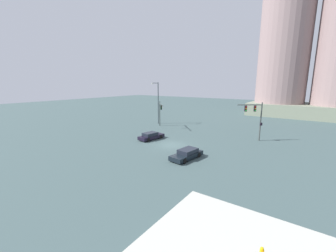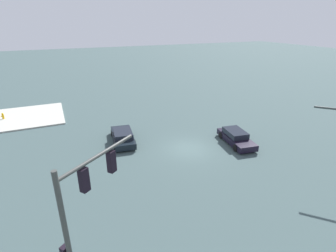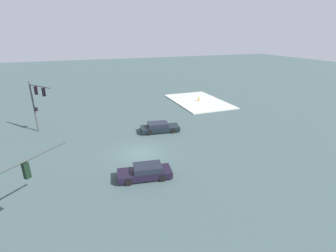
{
  "view_description": "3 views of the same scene",
  "coord_description": "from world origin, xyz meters",
  "views": [
    {
      "loc": [
        17.52,
        -25.84,
        9.38
      ],
      "look_at": [
        -1.19,
        0.85,
        2.68
      ],
      "focal_mm": 22.51,
      "sensor_mm": 36.0,
      "label": 1
    },
    {
      "loc": [
        10.12,
        18.25,
        10.7
      ],
      "look_at": [
        1.35,
        -1.47,
        1.89
      ],
      "focal_mm": 27.74,
      "sensor_mm": 36.0,
      "label": 2
    },
    {
      "loc": [
        -22.45,
        5.45,
        11.7
      ],
      "look_at": [
        -2.61,
        -2.08,
        3.67
      ],
      "focal_mm": 26.56,
      "sensor_mm": 36.0,
      "label": 3
    }
  ],
  "objects": [
    {
      "name": "ground_plane",
      "position": [
        0.0,
        0.0,
        0.0
      ],
      "size": [
        197.45,
        197.45,
        0.0
      ],
      "primitive_type": "plane",
      "color": "#3A4D4E"
    },
    {
      "name": "traffic_signal_near_corner",
      "position": [
        9.82,
        9.83,
        4.3
      ],
      "size": [
        3.56,
        2.58,
        6.33
      ],
      "rotation": [
        0.0,
        0.0,
        -2.49
      ],
      "color": "#3D413F",
      "rests_on": "ground"
    },
    {
      "name": "traffic_signal_opposite_side",
      "position": [
        -9.36,
        9.7,
        3.76
      ],
      "size": [
        4.14,
        4.41,
        5.41
      ],
      "rotation": [
        0.0,
        0.0,
        -0.82
      ],
      "color": "#333D3C",
      "rests_on": "ground"
    },
    {
      "name": "streetlamp_curved_arm",
      "position": [
        -12.23,
        12.45,
        5.4
      ],
      "size": [
        0.33,
        2.38,
        9.49
      ],
      "rotation": [
        0.0,
        0.0,
        -1.61
      ],
      "color": "#313D42",
      "rests_on": "ground"
    },
    {
      "name": "highrise_twin_tower",
      "position": [
        15.54,
        45.12,
        29.64
      ],
      "size": [
        29.73,
        15.38,
        60.18
      ],
      "color": "gray",
      "rests_on": "ground"
    },
    {
      "name": "sedan_car_approaching",
      "position": [
        -4.61,
        0.74,
        0.57
      ],
      "size": [
        2.43,
        4.77,
        1.21
      ],
      "rotation": [
        0.0,
        0.0,
        1.42
      ],
      "color": "black",
      "rests_on": "ground"
    },
    {
      "name": "sedan_car_waiting_far",
      "position": [
        4.98,
        -3.81,
        0.58
      ],
      "size": [
        2.5,
        4.94,
        1.21
      ],
      "rotation": [
        0.0,
        0.0,
        -1.71
      ],
      "color": "black",
      "rests_on": "ground"
    }
  ]
}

